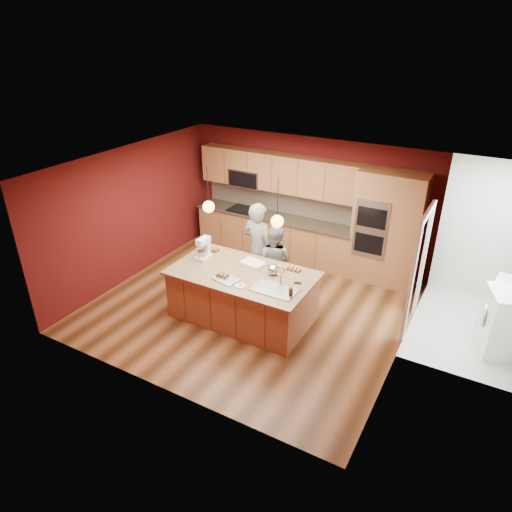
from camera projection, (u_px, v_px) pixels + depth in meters
The scene contains 26 objects.
floor at pixel (250, 306), 8.58m from camera, with size 5.50×5.50×0.00m, color #442710.
ceiling at pixel (249, 166), 7.36m from camera, with size 5.50×5.50×0.00m, color white.
wall_back at pixel (307, 199), 9.91m from camera, with size 5.50×5.50×0.00m, color #4E1010.
wall_front at pixel (155, 311), 6.03m from camera, with size 5.50×5.50×0.00m, color #4E1010.
wall_left at pixel (132, 213), 9.17m from camera, with size 5.00×5.00×0.00m, color #4E1010.
wall_right at pixel (410, 280), 6.77m from camera, with size 5.00×5.00×0.00m, color #4E1010.
cabinet_run at pixel (274, 213), 10.18m from camera, with size 3.74×0.64×2.30m.
oven_column at pixel (387, 229), 8.96m from camera, with size 1.30×0.62×2.30m.
doorway_trim at pixel (417, 274), 7.53m from camera, with size 0.08×1.11×2.20m, color white, non-canonical shape.
pendant_left at pixel (209, 207), 7.66m from camera, with size 0.20×0.20×0.80m.
pendant_right at pixel (277, 221), 7.10m from camera, with size 0.20×0.20×0.80m.
island at pixel (243, 295), 8.06m from camera, with size 2.49×1.40×1.30m.
person_left at pixel (258, 249), 8.70m from camera, with size 0.67×0.44×1.84m, color black.
person_right at pixel (274, 262), 8.64m from camera, with size 0.71×0.55×1.46m, color slate.
stand_mixer at pixel (204, 250), 8.26m from camera, with size 0.23×0.31×0.41m.
sheet_cake at pixel (253, 263), 8.13m from camera, with size 0.49×0.40×0.05m.
cooling_rack at pixel (226, 279), 7.64m from camera, with size 0.43×0.30×0.02m, color #ACAFB3.
mixing_bowl at pixel (273, 270), 7.78m from camera, with size 0.22×0.22×0.19m, color silver.
plate at pixel (240, 286), 7.45m from camera, with size 0.17×0.17×0.01m, color white.
tumbler at pixel (291, 292), 7.16m from camera, with size 0.07×0.07×0.14m, color #36240C.
phone at pixel (298, 283), 7.53m from camera, with size 0.12×0.06×0.01m, color black.
cupcakes_left at pixel (213, 249), 8.61m from camera, with size 0.24×0.16×0.07m, color tan, non-canonical shape.
cupcakes_rack at pixel (222, 274), 7.70m from camera, with size 0.23×0.15×0.07m, color tan, non-canonical shape.
cupcakes_right at pixel (294, 269), 7.92m from camera, with size 0.29×0.14×0.06m, color tan, non-canonical shape.
washer at pixel (507, 322), 7.20m from camera, with size 0.66×0.68×1.07m, color white.
dryer at pixel (508, 306), 7.76m from camera, with size 0.56×0.58×0.91m, color white.
Camera 1 is at (3.64, -6.24, 4.73)m, focal length 32.00 mm.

